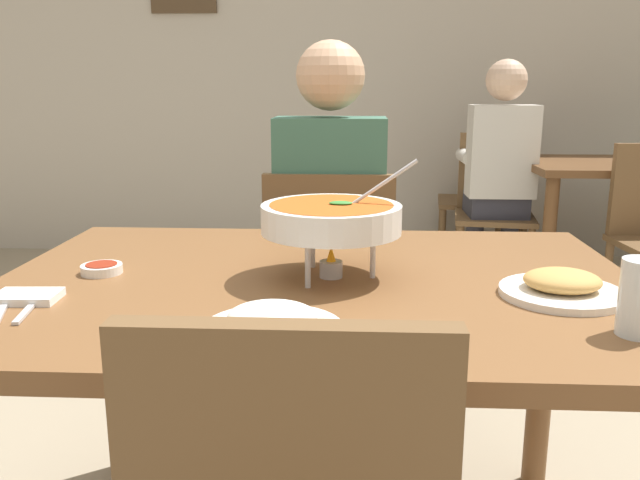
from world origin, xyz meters
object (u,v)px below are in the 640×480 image
object	(u,v)px
dining_table_far	(615,186)
chair_bg_right	(488,191)
curry_bowl	(331,219)
rice_plate	(272,324)
dining_table_main	(316,321)
sauce_dish	(102,268)
appetizer_plate	(562,287)
diner_main	(330,214)
chair_bg_left	(494,202)
patron_bg_left	(500,164)
chair_diner_main	(330,284)
drink_glass	(640,302)

from	to	relation	value
dining_table_far	chair_bg_right	world-z (taller)	chair_bg_right
curry_bowl	rice_plate	world-z (taller)	curry_bowl
dining_table_main	sauce_dish	bearing A→B (deg)	178.34
appetizer_plate	chair_bg_right	xyz separation A→B (m)	(0.45, 2.95, -0.27)
diner_main	chair_bg_left	xyz separation A→B (m)	(0.90, 1.64, -0.24)
curry_bowl	rice_plate	distance (m)	0.37
dining_table_main	dining_table_far	world-z (taller)	same
rice_plate	chair_bg_right	world-z (taller)	chair_bg_right
diner_main	chair_bg_right	distance (m)	2.26
diner_main	patron_bg_left	bearing A→B (deg)	59.51
appetizer_plate	dining_table_far	world-z (taller)	appetizer_plate
dining_table_main	diner_main	bearing A→B (deg)	90.00
chair_diner_main	drink_glass	world-z (taller)	chair_diner_main
chair_diner_main	chair_bg_left	world-z (taller)	same
patron_bg_left	appetizer_plate	bearing A→B (deg)	-99.32
rice_plate	patron_bg_left	bearing A→B (deg)	70.47
dining_table_main	appetizer_plate	distance (m)	0.51
drink_glass	patron_bg_left	bearing A→B (deg)	82.75
chair_bg_right	chair_diner_main	bearing A→B (deg)	-114.49
chair_diner_main	diner_main	bearing A→B (deg)	90.00
sauce_dish	chair_bg_left	bearing A→B (deg)	60.56
chair_diner_main	curry_bowl	size ratio (longest dim) A/B	2.71
rice_plate	patron_bg_left	distance (m)	2.81
drink_glass	chair_bg_left	size ratio (longest dim) A/B	0.14
chair_bg_left	patron_bg_left	bearing A→B (deg)	-94.46
drink_glass	dining_table_main	bearing A→B (deg)	151.66
curry_bowl	chair_bg_left	bearing A→B (deg)	70.46
drink_glass	chair_bg_left	world-z (taller)	chair_bg_left
dining_table_far	chair_bg_left	xyz separation A→B (m)	(-0.63, 0.13, -0.12)
drink_glass	appetizer_plate	bearing A→B (deg)	107.57
rice_plate	appetizer_plate	xyz separation A→B (m)	(0.54, 0.23, 0.00)
appetizer_plate	chair_bg_left	bearing A→B (deg)	80.93
curry_bowl	chair_bg_right	distance (m)	3.01
curry_bowl	appetizer_plate	distance (m)	0.48
sauce_dish	appetizer_plate	bearing A→B (deg)	-6.61
appetizer_plate	sauce_dish	distance (m)	0.97
chair_bg_left	diner_main	bearing A→B (deg)	-118.70
dining_table_far	chair_bg_left	bearing A→B (deg)	168.15
diner_main	dining_table_far	xyz separation A→B (m)	(1.53, 1.51, -0.12)
diner_main	appetizer_plate	world-z (taller)	diner_main
dining_table_far	chair_bg_right	size ratio (longest dim) A/B	1.11
dining_table_main	curry_bowl	size ratio (longest dim) A/B	4.15
diner_main	dining_table_far	size ratio (longest dim) A/B	1.31
drink_glass	dining_table_far	size ratio (longest dim) A/B	0.13
sauce_dish	drink_glass	world-z (taller)	drink_glass
sauce_dish	chair_bg_left	world-z (taller)	chair_bg_left
dining_table_main	appetizer_plate	bearing A→B (deg)	-11.35
chair_bg_right	curry_bowl	bearing A→B (deg)	-107.81
appetizer_plate	dining_table_far	size ratio (longest dim) A/B	0.24
curry_bowl	diner_main	bearing A→B (deg)	92.26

